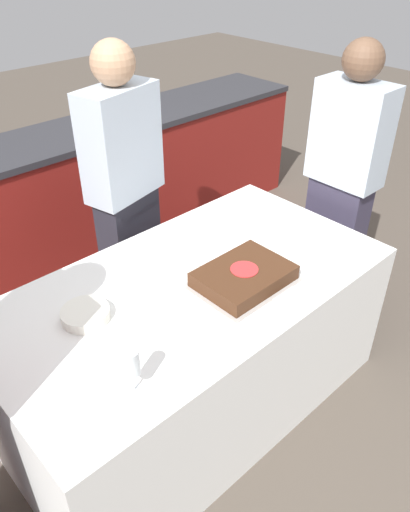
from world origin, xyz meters
TOP-DOWN VIEW (x-y plane):
  - ground_plane at (0.00, 0.00)m, footprint 14.00×14.00m
  - back_counter at (0.00, 1.55)m, footprint 4.40×0.58m
  - dining_table at (0.00, 0.00)m, footprint 1.79×0.96m
  - cake at (0.16, -0.16)m, footprint 0.43×0.33m
  - plate_stack at (-0.46, 0.11)m, footprint 0.19×0.19m
  - wine_glass at (-0.54, -0.32)m, footprint 0.06×0.06m
  - side_plate_near_cake at (0.07, 0.16)m, footprint 0.22×0.22m
  - utensil_pile at (0.21, -0.38)m, footprint 0.13×0.08m
  - person_cutting_cake at (0.16, 0.70)m, footprint 0.44×0.29m
  - person_seated_right at (1.12, 0.00)m, footprint 0.20×0.39m

SIDE VIEW (x-z plane):
  - ground_plane at x=0.00m, z-range 0.00..0.00m
  - dining_table at x=0.00m, z-range 0.00..0.75m
  - back_counter at x=0.00m, z-range 0.00..0.92m
  - side_plate_near_cake at x=0.07m, z-range 0.75..0.75m
  - utensil_pile at x=0.21m, z-range 0.75..0.77m
  - plate_stack at x=-0.46m, z-range 0.75..0.79m
  - cake at x=0.16m, z-range 0.75..0.82m
  - person_seated_right at x=1.12m, z-range 0.03..1.63m
  - person_cutting_cake at x=0.16m, z-range 0.03..1.65m
  - wine_glass at x=-0.54m, z-range 0.79..0.97m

